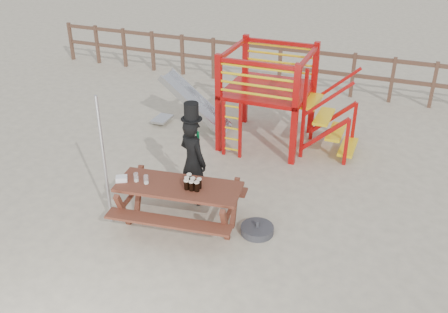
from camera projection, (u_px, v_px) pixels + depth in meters
ground at (188, 229)px, 8.21m from camera, size 60.00×60.00×0.00m
back_fence at (298, 64)px, 13.59m from camera, size 15.09×0.09×1.20m
playground_fort at (264, 95)px, 10.59m from camera, size 4.71×1.84×2.10m
picnic_table at (179, 200)px, 8.06m from camera, size 2.16×1.63×0.77m
man_with_hat at (193, 159)px, 8.56m from camera, size 0.68×0.58×1.88m
metal_pole at (104, 162)px, 7.87m from camera, size 0.05×0.05×2.25m
parasol_base at (257, 230)px, 8.08m from camera, size 0.54×0.54×0.23m
paper_bag at (122, 179)px, 8.04m from camera, size 0.23×0.21×0.08m
stout_pints at (192, 183)px, 7.82m from camera, size 0.29×0.27×0.17m
empty_glasses at (141, 179)px, 7.98m from camera, size 0.26×0.08×0.15m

